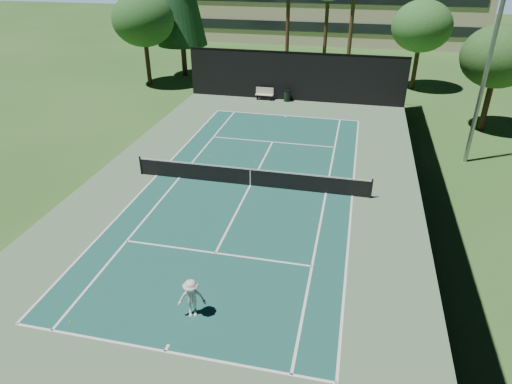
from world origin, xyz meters
TOP-DOWN VIEW (x-y plane):
  - ground at (0.00, 0.00)m, footprint 160.00×160.00m
  - apron_slab at (0.00, 0.00)m, footprint 18.00×32.00m
  - court_surface at (0.00, 0.00)m, footprint 10.97×23.77m
  - court_lines at (0.00, 0.00)m, footprint 11.07×23.87m
  - tennis_net at (0.00, 0.00)m, footprint 12.90×0.10m
  - fence at (0.00, 0.06)m, footprint 18.04×32.05m
  - player at (0.32, -10.11)m, footprint 1.12×0.85m
  - tennis_ball_a at (-3.73, -11.40)m, footprint 0.06×0.06m
  - tennis_ball_b at (-0.40, 3.12)m, footprint 0.06×0.06m
  - tennis_ball_c at (1.81, 2.00)m, footprint 0.07×0.07m
  - tennis_ball_d at (-3.34, 3.27)m, footprint 0.06×0.06m
  - park_bench at (-2.49, 15.66)m, footprint 1.50×0.45m
  - trash_bin at (-0.54, 15.61)m, footprint 0.56×0.56m
  - decid_tree_a at (10.00, 22.00)m, footprint 5.12×5.12m
  - decid_tree_b at (14.00, 12.00)m, footprint 4.80×4.80m
  - decid_tree_c at (-14.00, 18.00)m, footprint 5.44×5.44m
  - campus_building at (0.00, 45.98)m, footprint 40.50×12.50m
  - light_pole at (12.00, 6.00)m, footprint 0.90×0.25m

SIDE VIEW (x-z plane):
  - ground at x=0.00m, z-range 0.00..0.00m
  - apron_slab at x=0.00m, z-range 0.00..0.01m
  - court_surface at x=0.00m, z-range 0.01..0.02m
  - court_lines at x=0.00m, z-range 0.02..0.02m
  - tennis_ball_a at x=-3.73m, z-range 0.00..0.06m
  - tennis_ball_b at x=-0.40m, z-range 0.00..0.06m
  - tennis_ball_d at x=-3.34m, z-range 0.00..0.06m
  - tennis_ball_c at x=1.81m, z-range 0.00..0.07m
  - trash_bin at x=-0.54m, z-range 0.01..0.95m
  - park_bench at x=-2.49m, z-range 0.03..1.06m
  - tennis_net at x=0.00m, z-range 0.01..1.11m
  - player at x=0.32m, z-range 0.00..1.54m
  - fence at x=0.00m, z-range -0.01..4.02m
  - campus_building at x=0.00m, z-range 0.06..8.36m
  - decid_tree_b at x=14.00m, z-range 1.51..8.65m
  - decid_tree_a at x=10.00m, z-range 1.61..9.23m
  - decid_tree_c at x=-14.00m, z-range 1.72..9.81m
  - light_pole at x=12.00m, z-range 0.35..12.57m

